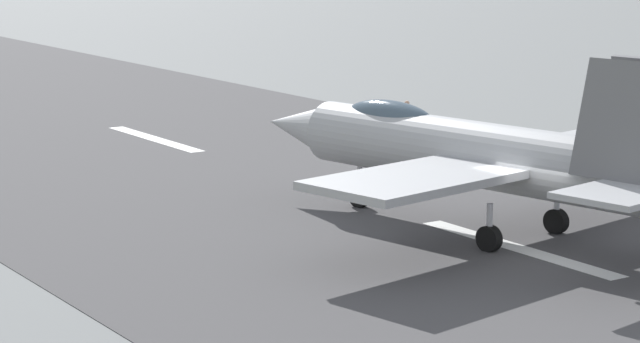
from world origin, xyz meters
name	(u,v)px	position (x,y,z in m)	size (l,w,h in m)	color
ground_plane	(533,253)	(0.00, 0.00, 0.00)	(400.00, 400.00, 0.00)	slate
runway_strip	(534,253)	(-0.02, 0.00, 0.01)	(240.00, 26.00, 0.02)	#454345
fighter_jet	(475,152)	(3.02, -0.30, 2.46)	(17.65, 14.17, 5.66)	#A1A2A5
crew_person	(407,119)	(18.67, -9.64, 0.79)	(0.53, 0.52, 1.59)	#1E2338
marker_cone_mid	(610,156)	(9.00, -12.24, 0.28)	(0.44, 0.44, 0.55)	orange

